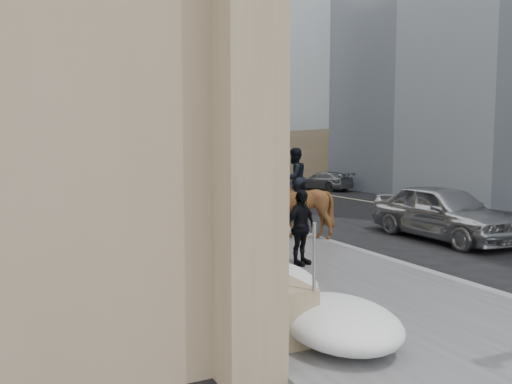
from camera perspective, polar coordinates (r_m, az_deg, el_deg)
ground at (r=9.46m, az=9.56°, el=-11.87°), size 140.00×140.00×0.00m
sidewalk at (r=18.38m, az=-8.44°, el=-3.29°), size 5.00×80.00×0.12m
curb at (r=19.28m, az=-0.95°, el=-2.84°), size 0.24×80.00×0.12m
lane_line at (r=23.60m, az=16.81°, el=-1.71°), size 0.15×70.00×0.01m
limestone_building at (r=28.07m, az=-25.83°, el=17.36°), size 6.10×44.00×18.00m
far_podium at (r=27.04m, az=24.86°, el=3.13°), size 2.00×80.00×4.00m
bg_building_mid at (r=68.97m, az=-17.62°, el=14.39°), size 30.00×12.00×28.00m
bg_building_far at (r=79.76m, az=-25.93°, el=9.94°), size 24.00×12.00×20.00m
streetlight_mid at (r=22.91m, az=-4.83°, el=9.76°), size 1.71×0.24×8.00m
streetlight_far at (r=42.21m, az=-14.34°, el=7.55°), size 1.71×0.24×8.00m
traffic_signal at (r=30.33m, az=-11.29°, el=7.48°), size 4.10×0.22×6.00m
snow_bank at (r=16.15m, az=-11.37°, el=-3.05°), size 1.70×18.10×0.76m
mounted_horse_left at (r=11.18m, az=-3.74°, el=-2.62°), size 2.08×2.78×2.73m
mounted_horse_right at (r=14.43m, az=4.53°, el=-1.05°), size 1.95×2.07×2.61m
pedestrian at (r=11.20m, az=5.11°, el=-4.06°), size 1.07×0.75×1.69m
car_silver at (r=15.84m, az=20.58°, el=-2.16°), size 2.04×4.87×1.65m
car_grey at (r=31.85m, az=7.72°, el=1.27°), size 2.69×4.33×1.17m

